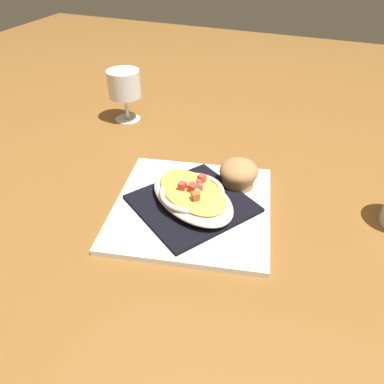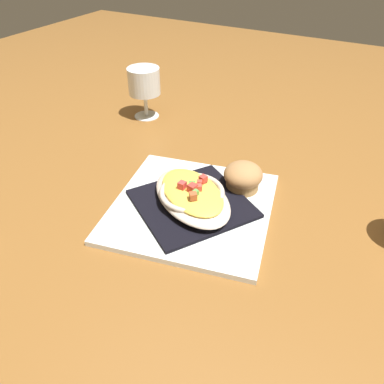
% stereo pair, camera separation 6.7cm
% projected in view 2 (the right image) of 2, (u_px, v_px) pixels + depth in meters
% --- Properties ---
extents(ground_plane, '(2.60, 2.60, 0.00)m').
position_uv_depth(ground_plane, '(192.00, 209.00, 0.70)').
color(ground_plane, brown).
extents(square_plate, '(0.34, 0.34, 0.01)m').
position_uv_depth(square_plate, '(192.00, 207.00, 0.70)').
color(square_plate, white).
rests_on(square_plate, ground_plane).
extents(folded_napkin, '(0.26, 0.26, 0.01)m').
position_uv_depth(folded_napkin, '(192.00, 203.00, 0.69)').
color(folded_napkin, black).
rests_on(folded_napkin, square_plate).
extents(gratin_dish, '(0.20, 0.22, 0.05)m').
position_uv_depth(gratin_dish, '(192.00, 194.00, 0.68)').
color(gratin_dish, beige).
rests_on(gratin_dish, folded_napkin).
extents(muffin, '(0.08, 0.08, 0.06)m').
position_uv_depth(muffin, '(243.00, 177.00, 0.72)').
color(muffin, '#A37643').
rests_on(muffin, square_plate).
extents(stemmed_glass, '(0.08, 0.08, 0.13)m').
position_uv_depth(stemmed_glass, '(144.00, 84.00, 0.96)').
color(stemmed_glass, white).
rests_on(stemmed_glass, ground_plane).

